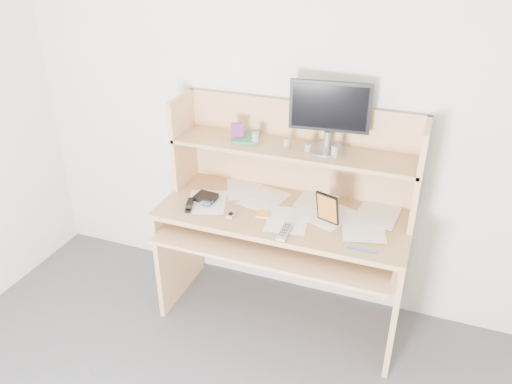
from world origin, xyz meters
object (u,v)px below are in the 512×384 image
(keyboard, at_px, (259,229))
(tv_remote, at_px, (285,232))
(desk, at_px, (287,213))
(monitor, at_px, (329,114))
(game_case, at_px, (327,208))

(keyboard, xyz_separation_m, tv_remote, (0.19, -0.13, 0.10))
(desk, xyz_separation_m, monitor, (0.18, 0.11, 0.59))
(desk, relative_size, monitor, 3.22)
(keyboard, relative_size, monitor, 1.01)
(desk, distance_m, keyboard, 0.21)
(keyboard, distance_m, game_case, 0.42)
(desk, height_order, keyboard, desk)
(keyboard, height_order, game_case, game_case)
(game_case, relative_size, monitor, 0.42)
(game_case, xyz_separation_m, monitor, (-0.08, 0.24, 0.43))
(keyboard, xyz_separation_m, monitor, (0.29, 0.28, 0.62))
(desk, relative_size, tv_remote, 8.29)
(keyboard, bearing_deg, desk, 46.85)
(game_case, bearing_deg, desk, 173.94)
(tv_remote, relative_size, game_case, 0.94)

